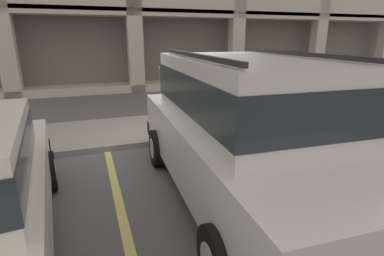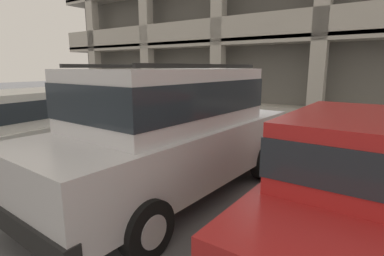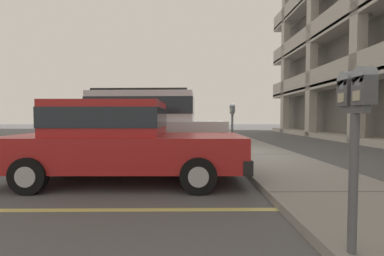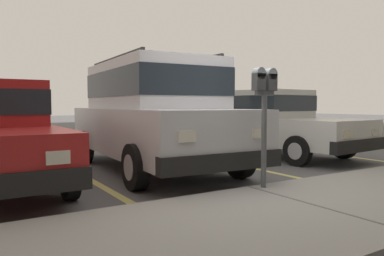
% 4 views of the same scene
% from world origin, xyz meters
% --- Properties ---
extents(ground_plane, '(80.00, 80.00, 0.10)m').
position_xyz_m(ground_plane, '(0.00, 0.00, -0.05)').
color(ground_plane, '#565659').
extents(sidewalk, '(40.00, 2.20, 0.12)m').
position_xyz_m(sidewalk, '(0.00, 1.30, 0.06)').
color(sidewalk, gray).
rests_on(sidewalk, ground_plane).
extents(parking_stall_lines, '(11.88, 4.80, 0.01)m').
position_xyz_m(parking_stall_lines, '(1.47, -1.40, 0.00)').
color(parking_stall_lines, '#DBD16B').
rests_on(parking_stall_lines, ground_plane).
extents(silver_suv, '(2.17, 4.86, 2.03)m').
position_xyz_m(silver_suv, '(0.17, -2.29, 1.09)').
color(silver_suv, silver).
rests_on(silver_suv, ground_plane).
extents(red_sedan, '(2.16, 4.63, 1.54)m').
position_xyz_m(red_sedan, '(-3.07, -2.66, 0.82)').
color(red_sedan, silver).
rests_on(red_sedan, ground_plane).
extents(parking_meter_near, '(0.35, 0.12, 1.55)m').
position_xyz_m(parking_meter_near, '(-0.14, 0.35, 1.27)').
color(parking_meter_near, '#595B60').
rests_on(parking_meter_near, sidewalk).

